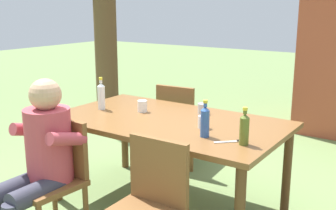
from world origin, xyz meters
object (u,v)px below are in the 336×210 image
Objects in this scene: dining_table at (168,129)px; chair_far_left at (180,120)px; bottle_clear at (101,96)px; cup_white at (142,106)px; chair_near_left at (55,173)px; table_knife at (234,141)px; bottle_blue at (205,121)px; person_in_white_shirt at (40,155)px; cup_steel at (202,109)px; chair_near_right at (148,204)px; cup_glass at (203,122)px; bottle_olive at (244,129)px.

chair_far_left reaches higher than dining_table.
bottle_clear is 0.38m from cup_white.
chair_near_left is (-0.41, -0.83, -0.19)m from dining_table.
bottle_clear is at bearing 173.41° from table_knife.
bottle_blue reaches higher than table_knife.
person_in_white_shirt reaches higher than dining_table.
chair_near_right is at bearing -76.41° from cup_steel.
bottle_clear reaches higher than table_knife.
cup_white reaches higher than cup_glass.
bottle_blue is at bearing 179.75° from bottle_olive.
cup_white is (0.10, 1.02, 0.15)m from person_in_white_shirt.
cup_steel is 0.75m from table_knife.
chair_near_left is 1.38m from bottle_olive.
bottle_blue is at bearing -56.84° from cup_glass.
bottle_blue is 2.77× the size of cup_glass.
bottle_blue is 1.04× the size of bottle_olive.
table_knife is at bearing -43.60° from chair_far_left.
bottle_blue is (0.88, -1.06, 0.38)m from chair_far_left.
cup_steel is at bearing 23.99° from bottle_clear.
cup_glass is (0.35, -0.05, 0.12)m from dining_table.
chair_near_left is 3.40× the size of bottle_olive.
cup_white is (0.09, -0.76, 0.32)m from chair_far_left.
cup_steel is at bearing 121.14° from bottle_blue.
chair_near_left is 0.20m from person_in_white_shirt.
bottle_olive reaches higher than cup_glass.
cup_steel reaches higher than table_knife.
chair_near_right is 9.09× the size of cup_glass.
chair_near_left is at bearing 86.20° from person_in_white_shirt.
cup_steel is at bearing 64.04° from chair_near_left.
cup_glass is (0.76, 0.78, 0.32)m from chair_near_left.
dining_table is 0.55m from bottle_blue.
cup_glass is at bearing -49.13° from chair_far_left.
chair_near_right is 0.74× the size of person_in_white_shirt.
chair_far_left is 1.63m from bottle_olive.
person_in_white_shirt is at bearing -114.24° from cup_steel.
chair_near_left is at bearing -89.98° from chair_far_left.
table_knife is at bearing 170.66° from bottle_olive.
bottle_clear is at bearing 173.27° from bottle_olive.
chair_near_right is 0.86m from person_in_white_shirt.
chair_far_left is 3.29× the size of bottle_blue.
chair_near_right reaches higher than cup_steel.
person_in_white_shirt is 0.95m from bottle_clear.
chair_far_left is at bearing 136.69° from cup_steel.
chair_far_left is 9.09× the size of cup_glass.
chair_near_right reaches higher than dining_table.
table_knife is (0.54, -0.52, -0.04)m from cup_steel.
chair_far_left is at bearing 96.93° from cup_white.
bottle_olive is (1.44, -0.17, -0.01)m from bottle_clear.
bottle_olive reaches higher than cup_white.
person_in_white_shirt is at bearing -130.91° from cup_glass.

